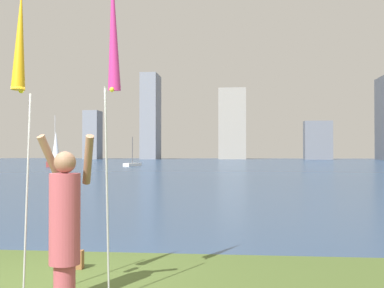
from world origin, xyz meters
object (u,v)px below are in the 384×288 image
at_px(bag, 76,260).
at_px(kite_flag_left, 20,45).
at_px(kite_flag_right, 113,33).
at_px(person, 65,219).
at_px(sailboat_2, 132,164).
at_px(sailboat_4, 56,150).

bearing_deg(bag, kite_flag_left, -92.61).
bearing_deg(kite_flag_right, person, -148.72).
relative_size(person, kite_flag_left, 0.53).
distance_m(sailboat_2, sailboat_4, 9.13).
distance_m(kite_flag_right, sailboat_2, 52.42).
bearing_deg(sailboat_2, sailboat_4, -153.39).
distance_m(person, kite_flag_left, 2.10).
xyz_separation_m(bag, sailboat_2, (-10.48, 49.82, 0.09)).
xyz_separation_m(kite_flag_left, kite_flag_right, (0.98, 0.45, 0.22)).
height_order(person, kite_flag_left, kite_flag_left).
relative_size(kite_flag_left, kite_flag_right, 0.91).
xyz_separation_m(person, bag, (-0.41, 1.56, -0.83)).
distance_m(bag, sailboat_2, 50.91).
bearing_deg(sailboat_4, kite_flag_right, -67.61).
relative_size(kite_flag_right, sailboat_4, 0.68).
xyz_separation_m(person, kite_flag_right, (0.49, 0.30, 2.25)).
height_order(bag, sailboat_2, sailboat_2).
relative_size(person, kite_flag_right, 0.48).
distance_m(person, kite_flag_right, 2.33).
bearing_deg(sailboat_4, kite_flag_left, -68.81).
xyz_separation_m(kite_flag_left, sailboat_2, (-10.40, 51.53, -2.77)).
xyz_separation_m(kite_flag_right, bag, (-0.90, 1.27, -3.08)).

